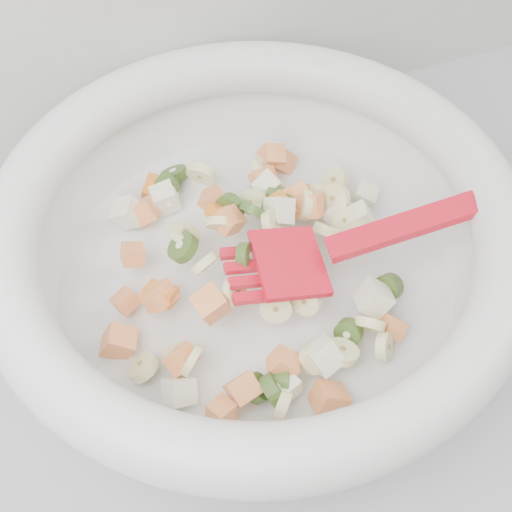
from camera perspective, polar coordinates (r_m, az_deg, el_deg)
name	(u,v)px	position (r m, az deg, el deg)	size (l,w,h in m)	color
mixing_bowl	(256,244)	(0.58, 0.03, 0.97)	(0.47, 0.44, 0.12)	white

